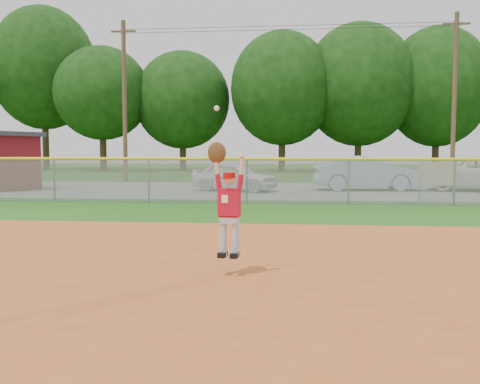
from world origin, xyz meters
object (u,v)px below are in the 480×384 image
object	(u,v)px
sponsor_sign	(437,175)
car_blue	(367,173)
ballplayer	(227,200)
car_white_a	(234,176)

from	to	relation	value
sponsor_sign	car_blue	bearing A→B (deg)	115.96
sponsor_sign	ballplayer	distance (m)	13.86
car_white_a	car_blue	bearing A→B (deg)	-59.82
sponsor_sign	car_white_a	bearing A→B (deg)	159.08
car_blue	sponsor_sign	bearing A→B (deg)	-157.67
car_blue	sponsor_sign	distance (m)	4.47
sponsor_sign	ballplayer	world-z (taller)	ballplayer
car_white_a	sponsor_sign	distance (m)	8.23
car_white_a	ballplayer	world-z (taller)	ballplayer
sponsor_sign	ballplayer	size ratio (longest dim) A/B	0.70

